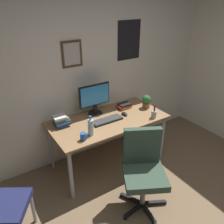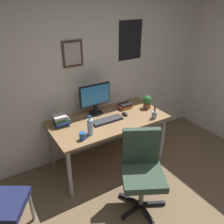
{
  "view_description": "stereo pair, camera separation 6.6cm",
  "coord_description": "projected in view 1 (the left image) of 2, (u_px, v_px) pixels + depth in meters",
  "views": [
    {
      "loc": [
        -1.39,
        -0.7,
        2.26
      ],
      "look_at": [
        0.09,
        1.57,
        0.88
      ],
      "focal_mm": 37.51,
      "sensor_mm": 36.0,
      "label": 1
    },
    {
      "loc": [
        -1.34,
        -0.73,
        2.26
      ],
      "look_at": [
        0.09,
        1.57,
        0.88
      ],
      "focal_mm": 37.51,
      "sensor_mm": 36.0,
      "label": 2
    }
  ],
  "objects": [
    {
      "name": "wall_back",
      "position": [
        84.0,
        71.0,
        3.24
      ],
      "size": [
        4.4,
        0.1,
        2.6
      ],
      "color": "silver",
      "rests_on": "ground_plane"
    },
    {
      "name": "desk",
      "position": [
        108.0,
        124.0,
        3.22
      ],
      "size": [
        1.58,
        0.8,
        0.73
      ],
      "color": "#936D47",
      "rests_on": "ground_plane"
    },
    {
      "name": "office_chair",
      "position": [
        143.0,
        166.0,
        2.62
      ],
      "size": [
        0.62,
        0.62,
        0.95
      ],
      "color": "#334738",
      "rests_on": "ground_plane"
    },
    {
      "name": "monitor",
      "position": [
        95.0,
        98.0,
        3.22
      ],
      "size": [
        0.46,
        0.2,
        0.43
      ],
      "color": "black",
      "rests_on": "desk"
    },
    {
      "name": "keyboard",
      "position": [
        107.0,
        120.0,
        3.12
      ],
      "size": [
        0.43,
        0.15,
        0.03
      ],
      "color": "black",
      "rests_on": "desk"
    },
    {
      "name": "computer_mouse",
      "position": [
        124.0,
        114.0,
        3.28
      ],
      "size": [
        0.06,
        0.11,
        0.04
      ],
      "color": "black",
      "rests_on": "desk"
    },
    {
      "name": "water_bottle",
      "position": [
        91.0,
        127.0,
        2.79
      ],
      "size": [
        0.07,
        0.07,
        0.25
      ],
      "color": "silver",
      "rests_on": "desk"
    },
    {
      "name": "coffee_mug_near",
      "position": [
        83.0,
        136.0,
        2.71
      ],
      "size": [
        0.11,
        0.07,
        0.09
      ],
      "color": "#2659B2",
      "rests_on": "desk"
    },
    {
      "name": "potted_plant",
      "position": [
        146.0,
        101.0,
        3.46
      ],
      "size": [
        0.13,
        0.13,
        0.19
      ],
      "color": "brown",
      "rests_on": "desk"
    },
    {
      "name": "pen_cup",
      "position": [
        154.0,
        114.0,
        3.2
      ],
      "size": [
        0.07,
        0.07,
        0.2
      ],
      "color": "#9EA0A5",
      "rests_on": "desk"
    },
    {
      "name": "book_stack_left",
      "position": [
        61.0,
        121.0,
        3.0
      ],
      "size": [
        0.2,
        0.17,
        0.14
      ],
      "color": "#26727A",
      "rests_on": "desk"
    },
    {
      "name": "book_stack_right",
      "position": [
        124.0,
        106.0,
        3.48
      ],
      "size": [
        0.22,
        0.13,
        0.07
      ],
      "color": "gold",
      "rests_on": "desk"
    }
  ]
}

